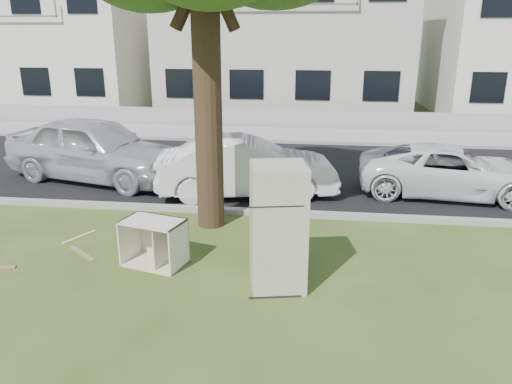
# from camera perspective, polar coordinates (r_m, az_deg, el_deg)

# --- Properties ---
(ground) EXTENTS (120.00, 120.00, 0.00)m
(ground) POSITION_cam_1_polar(r_m,az_deg,el_deg) (8.51, -5.02, -8.25)
(ground) COLOR #344C1B
(road) EXTENTS (120.00, 7.00, 0.01)m
(road) POSITION_cam_1_polar(r_m,az_deg,el_deg) (14.06, 0.08, 2.56)
(road) COLOR black
(road) RESTS_ON ground
(kerb_near) EXTENTS (120.00, 0.18, 0.12)m
(kerb_near) POSITION_cam_1_polar(r_m,az_deg,el_deg) (10.72, -2.29, -2.50)
(kerb_near) COLOR gray
(kerb_near) RESTS_ON ground
(kerb_far) EXTENTS (120.00, 0.18, 0.12)m
(kerb_far) POSITION_cam_1_polar(r_m,az_deg,el_deg) (17.49, 1.54, 5.62)
(kerb_far) COLOR gray
(kerb_far) RESTS_ON ground
(sidewalk) EXTENTS (120.00, 2.80, 0.01)m
(sidewalk) POSITION_cam_1_polar(r_m,az_deg,el_deg) (18.90, 1.99, 6.57)
(sidewalk) COLOR gray
(sidewalk) RESTS_ON ground
(low_wall) EXTENTS (120.00, 0.15, 0.70)m
(low_wall) POSITION_cam_1_polar(r_m,az_deg,el_deg) (20.40, 2.42, 8.41)
(low_wall) COLOR gray
(low_wall) RESTS_ON ground
(townhouse_left) EXTENTS (10.20, 8.16, 7.04)m
(townhouse_left) POSITION_cam_1_polar(r_m,az_deg,el_deg) (28.46, -22.45, 16.28)
(townhouse_left) COLOR white
(townhouse_left) RESTS_ON ground
(townhouse_center) EXTENTS (11.22, 8.16, 7.44)m
(townhouse_center) POSITION_cam_1_polar(r_m,az_deg,el_deg) (25.00, 3.55, 17.93)
(townhouse_center) COLOR #BAB5AA
(townhouse_center) RESTS_ON ground
(fridge) EXTENTS (0.93, 0.89, 1.94)m
(fridge) POSITION_cam_1_polar(r_m,az_deg,el_deg) (7.42, 2.54, -4.09)
(fridge) COLOR beige
(fridge) RESTS_ON ground
(cabinet) EXTENTS (1.13, 0.86, 0.78)m
(cabinet) POSITION_cam_1_polar(r_m,az_deg,el_deg) (8.51, -11.58, -5.68)
(cabinet) COLOR white
(cabinet) RESTS_ON ground
(plank_b) EXTENTS (0.69, 0.57, 0.02)m
(plank_b) POSITION_cam_1_polar(r_m,az_deg,el_deg) (9.37, -19.26, -6.63)
(plank_b) COLOR #92724C
(plank_b) RESTS_ON ground
(plank_c) EXTENTS (0.40, 0.71, 0.02)m
(plank_c) POSITION_cam_1_polar(r_m,az_deg,el_deg) (10.09, -19.52, -4.86)
(plank_c) COLOR tan
(plank_c) RESTS_ON ground
(car_center) EXTENTS (4.39, 2.20, 1.38)m
(car_center) POSITION_cam_1_polar(r_m,az_deg,el_deg) (11.72, -1.05, 2.86)
(car_center) COLOR white
(car_center) RESTS_ON ground
(car_right) EXTENTS (4.42, 2.37, 1.18)m
(car_right) POSITION_cam_1_polar(r_m,az_deg,el_deg) (12.64, 21.37, 2.26)
(car_right) COLOR white
(car_right) RESTS_ON ground
(car_left) EXTENTS (5.18, 3.13, 1.65)m
(car_left) POSITION_cam_1_polar(r_m,az_deg,el_deg) (13.62, -17.87, 4.72)
(car_left) COLOR silver
(car_left) RESTS_ON ground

